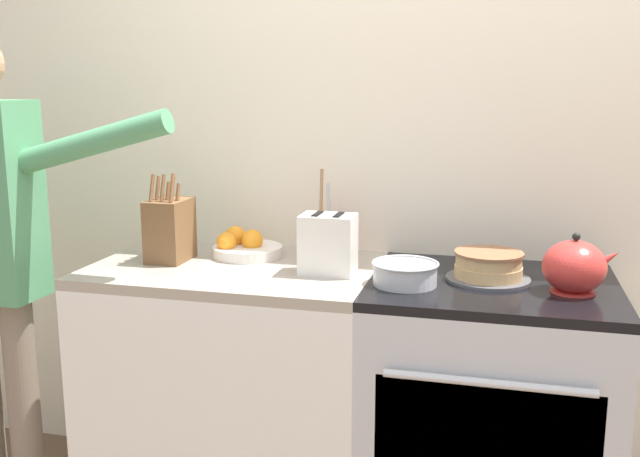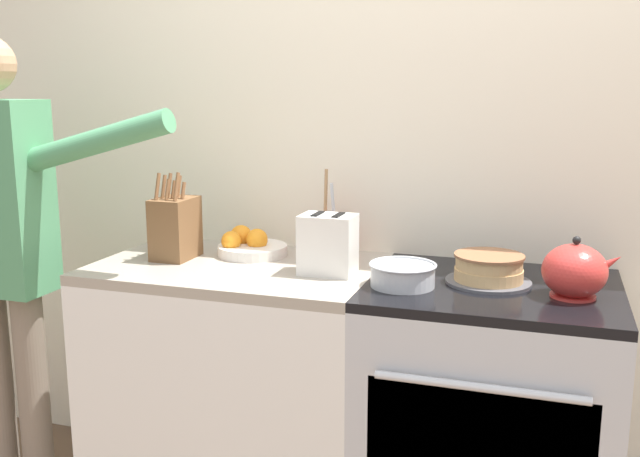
{
  "view_description": "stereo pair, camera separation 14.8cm",
  "coord_description": "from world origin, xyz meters",
  "px_view_note": "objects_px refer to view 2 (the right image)",
  "views": [
    {
      "loc": [
        0.25,
        -1.91,
        1.53
      ],
      "look_at": [
        -0.31,
        0.29,
        1.08
      ],
      "focal_mm": 40.0,
      "sensor_mm": 36.0,
      "label": 1
    },
    {
      "loc": [
        0.39,
        -1.87,
        1.53
      ],
      "look_at": [
        -0.31,
        0.29,
        1.08
      ],
      "focal_mm": 40.0,
      "sensor_mm": 36.0,
      "label": 2
    }
  ],
  "objects_px": {
    "layer_cake": "(489,270)",
    "tea_kettle": "(575,271)",
    "stove_range": "(486,424)",
    "knife_block": "(175,227)",
    "mixing_bowl": "(403,275)",
    "utensil_crock": "(331,237)",
    "fruit_bowl": "(249,246)",
    "person_baker": "(4,234)",
    "toaster": "(328,244)"
  },
  "relations": [
    {
      "from": "layer_cake",
      "to": "tea_kettle",
      "type": "relative_size",
      "value": 1.17
    },
    {
      "from": "tea_kettle",
      "to": "layer_cake",
      "type": "bearing_deg",
      "value": 163.6
    },
    {
      "from": "stove_range",
      "to": "knife_block",
      "type": "bearing_deg",
      "value": 179.48
    },
    {
      "from": "layer_cake",
      "to": "mixing_bowl",
      "type": "height_order",
      "value": "layer_cake"
    },
    {
      "from": "utensil_crock",
      "to": "fruit_bowl",
      "type": "relative_size",
      "value": 1.25
    },
    {
      "from": "layer_cake",
      "to": "tea_kettle",
      "type": "height_order",
      "value": "tea_kettle"
    },
    {
      "from": "mixing_bowl",
      "to": "fruit_bowl",
      "type": "xyz_separation_m",
      "value": [
        -0.62,
        0.24,
        -0.0
      ]
    },
    {
      "from": "layer_cake",
      "to": "person_baker",
      "type": "bearing_deg",
      "value": -172.32
    },
    {
      "from": "tea_kettle",
      "to": "knife_block",
      "type": "bearing_deg",
      "value": 177.16
    },
    {
      "from": "tea_kettle",
      "to": "toaster",
      "type": "xyz_separation_m",
      "value": [
        -0.76,
        0.03,
        0.02
      ]
    },
    {
      "from": "mixing_bowl",
      "to": "knife_block",
      "type": "xyz_separation_m",
      "value": [
        -0.84,
        0.11,
        0.07
      ]
    },
    {
      "from": "person_baker",
      "to": "tea_kettle",
      "type": "bearing_deg",
      "value": 8.61
    },
    {
      "from": "utensil_crock",
      "to": "knife_block",
      "type": "bearing_deg",
      "value": -159.69
    },
    {
      "from": "utensil_crock",
      "to": "toaster",
      "type": "height_order",
      "value": "utensil_crock"
    },
    {
      "from": "fruit_bowl",
      "to": "stove_range",
      "type": "bearing_deg",
      "value": -8.86
    },
    {
      "from": "tea_kettle",
      "to": "mixing_bowl",
      "type": "distance_m",
      "value": 0.5
    },
    {
      "from": "toaster",
      "to": "person_baker",
      "type": "distance_m",
      "value": 1.15
    },
    {
      "from": "tea_kettle",
      "to": "person_baker",
      "type": "height_order",
      "value": "person_baker"
    },
    {
      "from": "stove_range",
      "to": "tea_kettle",
      "type": "height_order",
      "value": "tea_kettle"
    },
    {
      "from": "stove_range",
      "to": "utensil_crock",
      "type": "height_order",
      "value": "utensil_crock"
    },
    {
      "from": "layer_cake",
      "to": "utensil_crock",
      "type": "relative_size",
      "value": 0.84
    },
    {
      "from": "stove_range",
      "to": "person_baker",
      "type": "xyz_separation_m",
      "value": [
        -1.67,
        -0.21,
        0.56
      ]
    },
    {
      "from": "knife_block",
      "to": "tea_kettle",
      "type": "bearing_deg",
      "value": -2.84
    },
    {
      "from": "utensil_crock",
      "to": "person_baker",
      "type": "bearing_deg",
      "value": -159.28
    },
    {
      "from": "stove_range",
      "to": "mixing_bowl",
      "type": "xyz_separation_m",
      "value": [
        -0.26,
        -0.1,
        0.5
      ]
    },
    {
      "from": "utensil_crock",
      "to": "fruit_bowl",
      "type": "height_order",
      "value": "utensil_crock"
    },
    {
      "from": "stove_range",
      "to": "knife_block",
      "type": "xyz_separation_m",
      "value": [
        -1.11,
        0.01,
        0.57
      ]
    },
    {
      "from": "utensil_crock",
      "to": "fruit_bowl",
      "type": "bearing_deg",
      "value": -167.36
    },
    {
      "from": "mixing_bowl",
      "to": "fruit_bowl",
      "type": "bearing_deg",
      "value": 159.03
    },
    {
      "from": "fruit_bowl",
      "to": "toaster",
      "type": "xyz_separation_m",
      "value": [
        0.35,
        -0.16,
        0.06
      ]
    },
    {
      "from": "stove_range",
      "to": "tea_kettle",
      "type": "distance_m",
      "value": 0.59
    },
    {
      "from": "fruit_bowl",
      "to": "person_baker",
      "type": "relative_size",
      "value": 0.15
    },
    {
      "from": "knife_block",
      "to": "utensil_crock",
      "type": "relative_size",
      "value": 0.99
    },
    {
      "from": "tea_kettle",
      "to": "toaster",
      "type": "relative_size",
      "value": 1.14
    },
    {
      "from": "toaster",
      "to": "knife_block",
      "type": "bearing_deg",
      "value": 176.47
    },
    {
      "from": "layer_cake",
      "to": "mixing_bowl",
      "type": "xyz_separation_m",
      "value": [
        -0.25,
        -0.12,
        -0.01
      ]
    },
    {
      "from": "layer_cake",
      "to": "fruit_bowl",
      "type": "relative_size",
      "value": 1.05
    },
    {
      "from": "stove_range",
      "to": "layer_cake",
      "type": "distance_m",
      "value": 0.51
    },
    {
      "from": "person_baker",
      "to": "layer_cake",
      "type": "bearing_deg",
      "value": 11.81
    },
    {
      "from": "utensil_crock",
      "to": "fruit_bowl",
      "type": "distance_m",
      "value": 0.3
    },
    {
      "from": "layer_cake",
      "to": "person_baker",
      "type": "distance_m",
      "value": 1.67
    },
    {
      "from": "utensil_crock",
      "to": "layer_cake",
      "type": "bearing_deg",
      "value": -17.86
    },
    {
      "from": "stove_range",
      "to": "utensil_crock",
      "type": "xyz_separation_m",
      "value": [
        -0.59,
        0.2,
        0.53
      ]
    },
    {
      "from": "stove_range",
      "to": "layer_cake",
      "type": "xyz_separation_m",
      "value": [
        -0.02,
        0.02,
        0.51
      ]
    },
    {
      "from": "layer_cake",
      "to": "person_baker",
      "type": "relative_size",
      "value": 0.16
    },
    {
      "from": "mixing_bowl",
      "to": "toaster",
      "type": "xyz_separation_m",
      "value": [
        -0.26,
        0.07,
        0.06
      ]
    },
    {
      "from": "tea_kettle",
      "to": "toaster",
      "type": "height_order",
      "value": "toaster"
    },
    {
      "from": "tea_kettle",
      "to": "utensil_crock",
      "type": "xyz_separation_m",
      "value": [
        -0.82,
        0.26,
        -0.01
      ]
    },
    {
      "from": "knife_block",
      "to": "person_baker",
      "type": "bearing_deg",
      "value": -158.91
    },
    {
      "from": "mixing_bowl",
      "to": "utensil_crock",
      "type": "relative_size",
      "value": 0.66
    }
  ]
}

